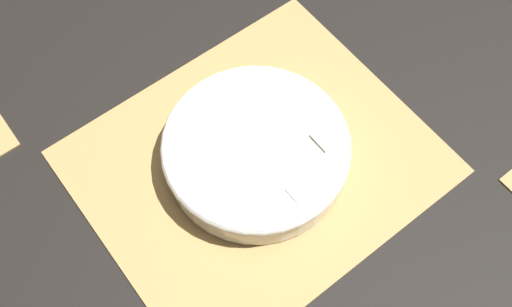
{
  "coord_description": "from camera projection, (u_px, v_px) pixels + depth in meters",
  "views": [
    {
      "loc": [
        -0.23,
        -0.29,
        0.74
      ],
      "look_at": [
        0.0,
        0.0,
        0.03
      ],
      "focal_mm": 42.0,
      "sensor_mm": 36.0,
      "label": 1
    }
  ],
  "objects": [
    {
      "name": "bamboo_mat_center",
      "position": [
        256.0,
        161.0,
        0.83
      ],
      "size": [
        0.46,
        0.39,
        0.01
      ],
      "color": "#A8844C",
      "rests_on": "ground_plane"
    },
    {
      "name": "ground_plane",
      "position": [
        256.0,
        162.0,
        0.83
      ],
      "size": [
        6.0,
        6.0,
        0.0
      ],
      "primitive_type": "plane",
      "color": "black"
    },
    {
      "name": "fruit_salad_bowl",
      "position": [
        256.0,
        150.0,
        0.8
      ],
      "size": [
        0.25,
        0.25,
        0.06
      ],
      "color": "silver",
      "rests_on": "bamboo_mat_center"
    }
  ]
}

